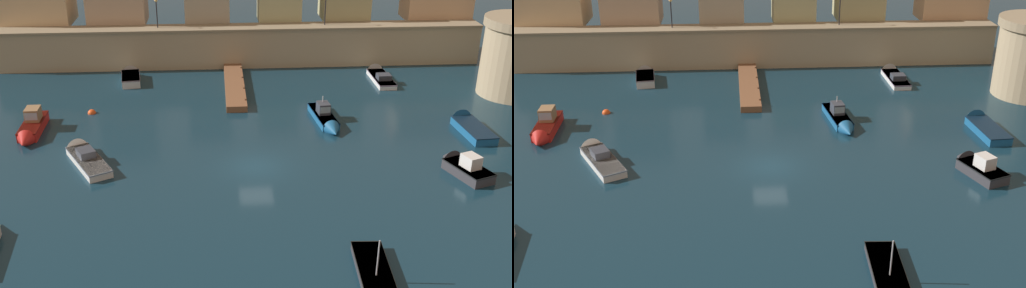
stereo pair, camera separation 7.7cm
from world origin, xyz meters
TOP-DOWN VIEW (x-y plane):
  - ground_plane at (0.00, 0.00)m, footprint 136.82×136.82m
  - quay_wall at (0.00, 24.10)m, footprint 51.38×2.88m
  - pier_dock at (-1.00, 16.62)m, footprint 1.88×12.36m
  - quay_lamp_0 at (-8.75, 24.10)m, footprint 0.32×0.32m
  - quay_lamp_1 at (8.92, 24.10)m, footprint 0.32×0.32m
  - moored_boat_0 at (-17.93, 6.94)m, footprint 1.69×6.25m
  - moored_boat_1 at (14.66, -1.87)m, footprint 3.19×4.87m
  - moored_boat_2 at (6.43, 7.44)m, footprint 2.13×6.59m
  - moored_boat_3 at (-12.84, 2.02)m, footprint 4.77×6.89m
  - moored_boat_4 at (-11.39, 19.85)m, footprint 2.31×4.89m
  - moored_boat_5 at (13.78, 18.96)m, footprint 1.84×6.70m
  - moored_boat_9 at (17.99, 5.66)m, footprint 2.23×6.26m
  - mooring_buoy_0 at (-13.83, 11.19)m, footprint 0.71×0.71m

SIDE VIEW (x-z plane):
  - ground_plane at x=0.00m, z-range 0.00..0.00m
  - mooring_buoy_0 at x=-13.83m, z-range -0.36..0.36m
  - pier_dock at x=-1.00m, z-range -0.06..0.64m
  - moored_boat_5 at x=13.78m, z-range -0.50..1.12m
  - moored_boat_3 at x=-12.84m, z-range -0.47..1.18m
  - moored_boat_9 at x=17.99m, z-range -0.51..1.26m
  - moored_boat_2 at x=6.43m, z-range -0.79..1.64m
  - moored_boat_4 at x=-11.39m, z-range -0.40..1.25m
  - moored_boat_1 at x=14.66m, z-range -0.57..1.58m
  - moored_boat_0 at x=-17.93m, z-range -0.52..1.64m
  - quay_wall at x=0.00m, z-range 0.01..4.29m
  - quay_lamp_0 at x=-8.75m, z-range 4.81..7.81m
  - quay_lamp_1 at x=8.92m, z-range 4.87..8.69m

